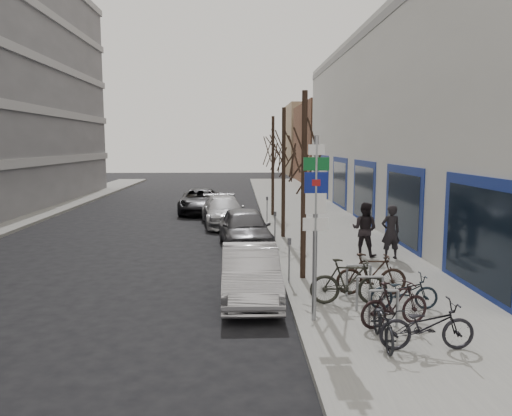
{
  "coord_description": "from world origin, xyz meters",
  "views": [
    {
      "loc": [
        0.75,
        -10.6,
        4.02
      ],
      "look_at": [
        1.29,
        5.09,
        2.0
      ],
      "focal_mm": 35.0,
      "sensor_mm": 36.0,
      "label": 1
    }
  ],
  "objects": [
    {
      "name": "meter_front",
      "position": [
        2.15,
        3.0,
        0.92
      ],
      "size": [
        0.1,
        0.08,
        1.27
      ],
      "color": "gray",
      "rests_on": "sidewalk_east"
    },
    {
      "name": "bike_far_inner",
      "position": [
        4.15,
        1.79,
        0.71
      ],
      "size": [
        1.85,
        0.61,
        1.11
      ],
      "primitive_type": "imported",
      "rotation": [
        0.0,
        0.0,
        1.54
      ],
      "color": "black",
      "rests_on": "sidewalk_east"
    },
    {
      "name": "bike_near_right",
      "position": [
        4.05,
        -0.46,
        0.66
      ],
      "size": [
        1.74,
        0.96,
        1.01
      ],
      "primitive_type": "imported",
      "rotation": [
        0.0,
        0.0,
        1.87
      ],
      "color": "black",
      "rests_on": "sidewalk_east"
    },
    {
      "name": "pedestrian_near",
      "position": [
        5.87,
        5.82,
        1.07
      ],
      "size": [
        0.72,
        0.53,
        1.84
      ],
      "primitive_type": "imported",
      "rotation": [
        0.0,
        0.0,
        3.28
      ],
      "color": "black",
      "rests_on": "sidewalk_east"
    },
    {
      "name": "meter_back",
      "position": [
        2.15,
        14.0,
        0.92
      ],
      "size": [
        0.1,
        0.08,
        1.27
      ],
      "color": "gray",
      "rests_on": "sidewalk_east"
    },
    {
      "name": "bike_far_curb",
      "position": [
        4.28,
        -1.68,
        0.7
      ],
      "size": [
        1.82,
        0.56,
        1.11
      ],
      "primitive_type": "imported",
      "rotation": [
        0.0,
        0.0,
        1.57
      ],
      "color": "black",
      "rests_on": "sidewalk_east"
    },
    {
      "name": "bike_mid_curb",
      "position": [
        4.61,
        0.63,
        0.64
      ],
      "size": [
        1.62,
        0.5,
        0.99
      ],
      "primitive_type": "imported",
      "rotation": [
        0.0,
        0.0,
        1.57
      ],
      "color": "black",
      "rests_on": "sidewalk_east"
    },
    {
      "name": "meter_mid",
      "position": [
        2.15,
        8.5,
        0.92
      ],
      "size": [
        0.1,
        0.08,
        1.27
      ],
      "color": "gray",
      "rests_on": "sidewalk_east"
    },
    {
      "name": "sidewalk_east",
      "position": [
        4.5,
        10.0,
        0.07
      ],
      "size": [
        5.0,
        70.0,
        0.15
      ],
      "primitive_type": "cube",
      "color": "slate",
      "rests_on": "ground"
    },
    {
      "name": "parked_car_back",
      "position": [
        -0.02,
        13.95,
        0.71
      ],
      "size": [
        2.64,
        5.12,
        1.42
      ],
      "primitive_type": "imported",
      "rotation": [
        0.0,
        0.0,
        0.14
      ],
      "color": "#999A9E",
      "rests_on": "ground"
    },
    {
      "name": "pedestrian_far",
      "position": [
        5.1,
        6.3,
        1.1
      ],
      "size": [
        0.84,
        0.78,
        1.9
      ],
      "primitive_type": "imported",
      "rotation": [
        0.0,
        0.0,
        2.57
      ],
      "color": "black",
      "rests_on": "sidewalk_east"
    },
    {
      "name": "tan_building_far",
      "position": [
        13.5,
        55.0,
        4.5
      ],
      "size": [
        13.0,
        12.0,
        9.0
      ],
      "primitive_type": "cube",
      "color": "#937A5B",
      "rests_on": "ground"
    },
    {
      "name": "highway_sign_pole",
      "position": [
        2.4,
        -0.01,
        2.46
      ],
      "size": [
        0.55,
        0.1,
        4.2
      ],
      "color": "gray",
      "rests_on": "ground"
    },
    {
      "name": "bike_mid_inner",
      "position": [
        3.4,
        1.03,
        0.73
      ],
      "size": [
        1.93,
        0.7,
        1.15
      ],
      "primitive_type": "imported",
      "rotation": [
        0.0,
        0.0,
        1.5
      ],
      "color": "black",
      "rests_on": "sidewalk_east"
    },
    {
      "name": "ground",
      "position": [
        0.0,
        0.0,
        0.0
      ],
      "size": [
        120.0,
        120.0,
        0.0
      ],
      "primitive_type": "plane",
      "color": "black",
      "rests_on": "ground"
    },
    {
      "name": "tree_near",
      "position": [
        2.6,
        3.5,
        4.1
      ],
      "size": [
        1.8,
        1.8,
        5.5
      ],
      "color": "black",
      "rests_on": "ground"
    },
    {
      "name": "brick_building_far",
      "position": [
        13.0,
        40.0,
        4.0
      ],
      "size": [
        12.0,
        14.0,
        8.0
      ],
      "primitive_type": "cube",
      "color": "brown",
      "rests_on": "ground"
    },
    {
      "name": "tree_mid",
      "position": [
        2.6,
        10.0,
        4.1
      ],
      "size": [
        1.8,
        1.8,
        5.5
      ],
      "color": "black",
      "rests_on": "ground"
    },
    {
      "name": "lane_car",
      "position": [
        -1.51,
        18.47,
        0.71
      ],
      "size": [
        2.47,
        5.14,
        1.41
      ],
      "primitive_type": "imported",
      "rotation": [
        0.0,
        0.0,
        0.03
      ],
      "color": "black",
      "rests_on": "ground"
    },
    {
      "name": "tree_far",
      "position": [
        2.6,
        16.5,
        4.1
      ],
      "size": [
        1.8,
        1.8,
        5.5
      ],
      "color": "black",
      "rests_on": "ground"
    },
    {
      "name": "parked_car_front",
      "position": [
        1.04,
        2.01,
        0.68
      ],
      "size": [
        1.51,
        4.18,
        1.37
      ],
      "primitive_type": "imported",
      "rotation": [
        0.0,
        0.0,
        0.01
      ],
      "color": "#B9B9BE",
      "rests_on": "ground"
    },
    {
      "name": "parked_car_mid",
      "position": [
        0.98,
        8.49,
        0.77
      ],
      "size": [
        2.33,
        4.72,
        1.55
      ],
      "primitive_type": "imported",
      "rotation": [
        0.0,
        0.0,
        0.12
      ],
      "color": "#4A494E",
      "rests_on": "ground"
    },
    {
      "name": "bike_rack",
      "position": [
        3.8,
        0.6,
        0.66
      ],
      "size": [
        0.66,
        2.26,
        0.83
      ],
      "color": "gray",
      "rests_on": "sidewalk_east"
    },
    {
      "name": "bike_near_left",
      "position": [
        3.55,
        -1.39,
        0.63
      ],
      "size": [
        0.56,
        1.61,
        0.97
      ],
      "primitive_type": "imported",
      "rotation": [
        0.0,
        0.0,
        -0.05
      ],
      "color": "black",
      "rests_on": "sidewalk_east"
    }
  ]
}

